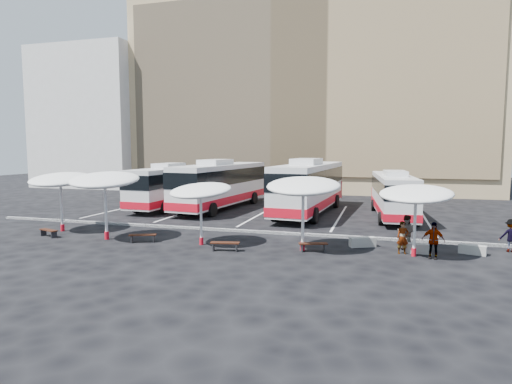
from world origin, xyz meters
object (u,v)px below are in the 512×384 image
(wood_bench_2, at_px, (225,244))
(sunshade_2, at_px, (201,191))
(wood_bench_3, at_px, (313,245))
(bus_0, at_px, (175,184))
(bus_2, at_px, (310,185))
(passenger_1, at_px, (406,232))
(bus_3, at_px, (393,193))
(conc_bench_2, at_px, (472,250))
(passenger_3, at_px, (511,236))
(conc_bench_1, at_px, (417,248))
(bus_1, at_px, (222,183))
(passenger_2, at_px, (433,240))
(passenger_0, at_px, (403,238))
(wood_bench_1, at_px, (143,236))
(wood_bench_0, at_px, (49,231))
(sunshade_4, at_px, (416,194))
(sunshade_1, at_px, (105,180))
(conc_bench_0, at_px, (362,242))
(sunshade_0, at_px, (60,180))
(sunshade_3, at_px, (303,186))

(wood_bench_2, bearing_deg, sunshade_2, 150.24)
(wood_bench_3, bearing_deg, bus_0, 137.39)
(bus_2, distance_m, passenger_1, 12.59)
(bus_3, xyz_separation_m, conc_bench_2, (3.40, -10.58, -1.55))
(passenger_1, height_order, passenger_3, passenger_1)
(bus_3, relative_size, conc_bench_1, 8.84)
(conc_bench_2, bearing_deg, passenger_3, 28.62)
(bus_1, bearing_deg, passenger_2, -34.36)
(bus_0, height_order, bus_2, bus_2)
(passenger_0, xyz_separation_m, passenger_1, (0.20, 0.92, 0.09))
(bus_3, bearing_deg, wood_bench_1, -141.00)
(wood_bench_0, xyz_separation_m, wood_bench_3, (15.10, 0.72, 0.01))
(sunshade_4, xyz_separation_m, passenger_2, (0.80, -0.24, -2.08))
(wood_bench_0, distance_m, passenger_3, 24.61)
(bus_0, relative_size, sunshade_1, 2.62)
(wood_bench_2, distance_m, conc_bench_0, 7.08)
(passenger_1, bearing_deg, passenger_2, 139.44)
(passenger_0, bearing_deg, bus_3, 75.24)
(bus_1, height_order, sunshade_0, bus_1)
(bus_3, relative_size, sunshade_4, 2.77)
(bus_0, bearing_deg, sunshade_4, -30.83)
(bus_2, xyz_separation_m, bus_3, (6.18, -0.18, -0.42))
(bus_2, xyz_separation_m, sunshade_0, (-13.38, -11.43, 0.96))
(sunshade_2, bearing_deg, conc_bench_0, 13.04)
(bus_3, relative_size, conc_bench_2, 9.24)
(bus_3, height_order, wood_bench_0, bus_3)
(passenger_0, bearing_deg, passenger_1, 61.88)
(bus_0, height_order, passenger_1, bus_0)
(sunshade_2, relative_size, passenger_3, 2.39)
(bus_0, height_order, sunshade_3, bus_0)
(bus_0, height_order, wood_bench_0, bus_0)
(sunshade_1, distance_m, conc_bench_2, 19.23)
(passenger_2, distance_m, passenger_3, 4.52)
(conc_bench_2, xyz_separation_m, passenger_2, (-1.93, -1.43, 0.63))
(wood_bench_3, bearing_deg, bus_3, 71.83)
(wood_bench_3, distance_m, passenger_2, 5.50)
(sunshade_0, bearing_deg, bus_3, 29.93)
(sunshade_3, xyz_separation_m, passenger_2, (6.01, 0.11, -2.35))
(bus_1, bearing_deg, sunshade_1, -91.75)
(bus_3, bearing_deg, wood_bench_2, -126.67)
(sunshade_2, xyz_separation_m, wood_bench_3, (5.87, 0.14, -2.53))
(sunshade_0, relative_size, wood_bench_3, 2.98)
(sunshade_1, height_order, passenger_3, sunshade_1)
(sunshade_3, bearing_deg, wood_bench_3, -8.32)
(conc_bench_2, bearing_deg, passenger_2, -143.54)
(sunshade_0, height_order, sunshade_1, sunshade_1)
(bus_3, distance_m, sunshade_2, 15.83)
(bus_3, relative_size, sunshade_0, 2.58)
(conc_bench_0, bearing_deg, bus_3, 80.65)
(wood_bench_0, bearing_deg, passenger_1, 7.07)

